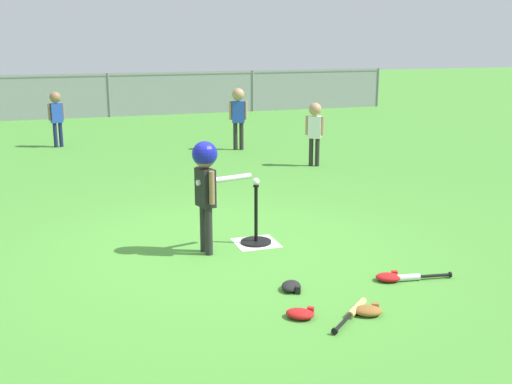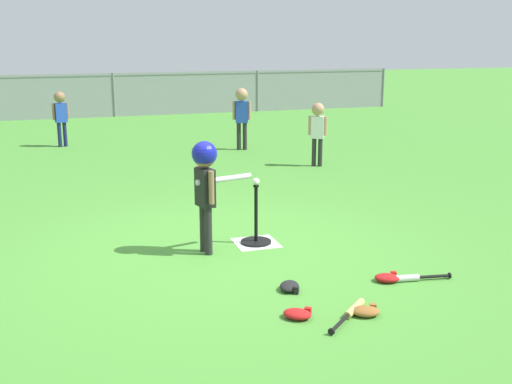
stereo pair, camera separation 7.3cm
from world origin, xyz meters
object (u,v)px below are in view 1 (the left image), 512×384
Objects in this scene: batting_tee at (256,234)px; glove_near_bats at (291,286)px; glove_tossed_aside at (388,277)px; fielder_near_left at (315,126)px; glove_by_plate at (368,311)px; fielder_near_right at (56,112)px; baseball_on_tee at (256,182)px; glove_outfield_drop at (301,314)px; fielder_deep_right at (238,110)px; spare_bat_wood at (354,311)px; batter_child at (206,174)px; spare_bat_silver at (410,277)px.

batting_tee is 2.30× the size of glove_near_bats.
glove_near_bats is 1.03× the size of glove_tossed_aside.
glove_by_plate is (-1.90, -5.39, -0.64)m from fielder_near_left.
fielder_near_right is (-1.80, 6.72, 0.59)m from batting_tee.
baseball_on_tee is 0.27× the size of glove_outfield_drop.
glove_tossed_aside is 0.97× the size of glove_outfield_drop.
fielder_deep_right is 4.25× the size of glove_outfield_drop.
glove_outfield_drop is at bearing -104.21° from glove_near_bats.
spare_bat_wood is 0.11m from glove_by_plate.
spare_bat_wood is (1.97, -8.59, -0.66)m from fielder_near_right.
fielder_deep_right reaches higher than fielder_near_left.
fielder_deep_right is 6.81m from glove_near_bats.
glove_tossed_aside is at bearing -60.06° from batting_tee.
glove_near_bats reaches higher than spare_bat_wood.
batter_child is 4.52m from fielder_near_left.
glove_by_plate is 0.97× the size of glove_near_bats.
glove_tossed_aside is (0.89, -0.08, 0.00)m from glove_near_bats.
fielder_deep_right is 7.35m from glove_outfield_drop.
fielder_near_left is 5.07m from glove_tossed_aside.
fielder_near_left is at bearing 70.56° from glove_by_plate.
batter_child is 1.97m from glove_tossed_aside.
fielder_near_right is (-3.97, 3.24, 0.01)m from fielder_near_left.
batting_tee reaches higher than spare_bat_wood.
fielder_near_left reaches higher than glove_tossed_aside.
spare_bat_wood is at bearing -67.38° from batter_child.
glove_by_plate and glove_outfield_drop have the same top height.
glove_by_plate is (0.10, -0.04, 0.01)m from spare_bat_wood.
glove_outfield_drop reaches higher than spare_bat_silver.
fielder_near_right is 2.17× the size of spare_bat_wood.
glove_by_plate is (-1.15, -7.24, -0.71)m from fielder_deep_right.
spare_bat_wood is 0.80m from glove_tossed_aside.
baseball_on_tee is 4.10m from fielder_near_left.
glove_tossed_aside is at bearing -42.50° from batter_child.
fielder_deep_right reaches higher than spare_bat_silver.
fielder_near_left is 1.75× the size of spare_bat_silver.
fielder_near_right is 0.92× the size of fielder_deep_right.
baseball_on_tee is 1.42m from glove_near_bats.
spare_bat_silver is at bearing 30.42° from spare_bat_wood.
batter_child reaches higher than spare_bat_silver.
fielder_near_right is at bearing 101.92° from glove_near_bats.
fielder_near_right is at bearing 100.34° from glove_outfield_drop.
fielder_near_right is 8.84m from spare_bat_wood.
fielder_near_right is at bearing 156.61° from fielder_deep_right.
batter_child is at bearing -166.68° from baseball_on_tee.
batting_tee reaches higher than glove_tossed_aside.
batter_child is 6.96m from fielder_near_right.
batting_tee is 1.89m from spare_bat_wood.
batting_tee is at bearing -105.05° from fielder_deep_right.
baseball_on_tee is 0.07× the size of fielder_near_right.
baseball_on_tee is 2.03m from glove_by_plate.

